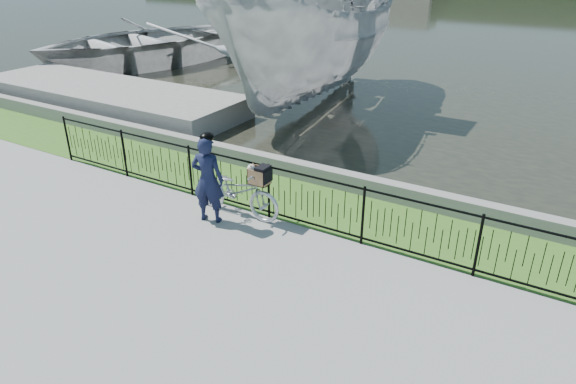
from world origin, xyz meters
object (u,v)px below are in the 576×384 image
Objects in this scene: dock at (107,96)px; bicycle_rig at (237,190)px; boat_far at (140,43)px; cyclist at (208,179)px; boat_near at (313,41)px.

bicycle_rig is (8.38, -4.10, 0.18)m from dock.
cyclist is at bearing -40.10° from boat_far.
dock is 7.16m from boat_near.
boat_near is 0.99× the size of boat_far.
bicycle_rig is 0.18× the size of boat_far.
boat_near reaches higher than boat_far.
boat_far reaches higher than cyclist.
bicycle_rig is 0.70m from cyclist.
boat_near reaches higher than dock.
boat_far is (-4.03, 5.59, 0.65)m from dock.
boat_near is at bearing -11.50° from boat_far.
boat_far is (-12.09, 10.18, 0.10)m from cyclist.
boat_near is at bearing 30.90° from dock.
dock is at bearing -149.10° from boat_near.
boat_near reaches higher than bicycle_rig.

